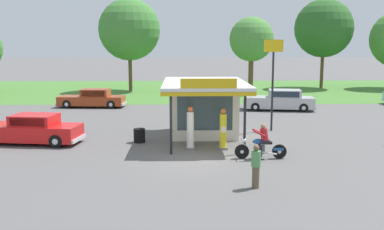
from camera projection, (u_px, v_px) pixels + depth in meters
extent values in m
plane|color=#5B5959|center=(197.00, 160.00, 19.39)|extent=(300.00, 300.00, 0.00)
cube|color=#477A33|center=(188.00, 90.00, 49.00)|extent=(120.00, 24.00, 0.01)
cube|color=silver|center=(203.00, 109.00, 24.67)|extent=(3.61, 3.60, 2.94)
cube|color=#384C56|center=(205.00, 113.00, 22.91)|extent=(2.88, 0.05, 1.88)
cube|color=silver|center=(205.00, 83.00, 23.04)|extent=(4.31, 6.91, 0.16)
cube|color=gold|center=(205.00, 87.00, 23.07)|extent=(4.31, 6.91, 0.18)
cube|color=gold|center=(209.00, 83.00, 19.62)|extent=(2.52, 0.08, 0.44)
cylinder|color=black|center=(245.00, 123.00, 20.32)|extent=(0.12, 0.12, 2.94)
cylinder|color=black|center=(171.00, 123.00, 20.24)|extent=(0.12, 0.12, 2.94)
cube|color=slate|center=(190.00, 148.00, 21.37)|extent=(0.44, 0.44, 0.10)
cylinder|color=silver|center=(190.00, 130.00, 21.23)|extent=(0.34, 0.34, 1.74)
cube|color=white|center=(190.00, 129.00, 21.04)|extent=(0.22, 0.02, 0.28)
sphere|color=orange|center=(190.00, 109.00, 21.07)|extent=(0.26, 0.26, 0.26)
cube|color=slate|center=(223.00, 148.00, 21.41)|extent=(0.44, 0.44, 0.10)
cylinder|color=yellow|center=(223.00, 131.00, 21.27)|extent=(0.34, 0.34, 1.63)
cube|color=white|center=(224.00, 130.00, 21.08)|extent=(0.22, 0.02, 0.28)
sphere|color=orange|center=(223.00, 111.00, 21.12)|extent=(0.26, 0.26, 0.26)
cylinder|color=black|center=(242.00, 152.00, 19.61)|extent=(0.64, 0.11, 0.64)
cylinder|color=silver|center=(242.00, 152.00, 19.61)|extent=(0.16, 0.12, 0.16)
cylinder|color=black|center=(279.00, 152.00, 19.62)|extent=(0.64, 0.11, 0.64)
cylinder|color=silver|center=(279.00, 152.00, 19.62)|extent=(0.16, 0.12, 0.16)
ellipsoid|color=#1E4C8C|center=(259.00, 141.00, 19.54)|extent=(0.56, 0.25, 0.24)
cube|color=#59595E|center=(260.00, 149.00, 19.60)|extent=(0.44, 0.25, 0.36)
cube|color=black|center=(266.00, 143.00, 19.55)|extent=(0.49, 0.27, 0.10)
cylinder|color=silver|center=(244.00, 145.00, 19.57)|extent=(0.37, 0.08, 0.71)
cylinder|color=silver|center=(247.00, 137.00, 19.51)|extent=(0.05, 0.70, 0.04)
sphere|color=silver|center=(245.00, 141.00, 19.53)|extent=(0.16, 0.16, 0.16)
cube|color=#1E4C8C|center=(278.00, 149.00, 19.60)|extent=(0.44, 0.19, 0.12)
cylinder|color=silver|center=(269.00, 153.00, 19.48)|extent=(0.71, 0.09, 0.18)
cube|color=black|center=(265.00, 141.00, 19.54)|extent=(0.41, 0.35, 0.14)
cylinder|color=black|center=(261.00, 151.00, 19.45)|extent=(0.12, 0.23, 0.56)
cylinder|color=black|center=(260.00, 149.00, 19.76)|extent=(0.12, 0.23, 0.56)
cylinder|color=#B21E23|center=(264.00, 134.00, 19.49)|extent=(0.42, 0.33, 0.60)
sphere|color=#9E704C|center=(263.00, 126.00, 19.43)|extent=(0.22, 0.22, 0.22)
cylinder|color=#B21E23|center=(260.00, 134.00, 19.28)|extent=(0.54, 0.10, 0.31)
cylinder|color=#B21E23|center=(258.00, 132.00, 19.67)|extent=(0.54, 0.10, 0.31)
cube|color=red|center=(31.00, 132.00, 22.62)|extent=(5.22, 2.54, 0.79)
cube|color=red|center=(34.00, 120.00, 22.49)|extent=(2.36, 1.91, 0.53)
cube|color=#283847|center=(15.00, 119.00, 22.62)|extent=(0.25, 1.42, 0.43)
cube|color=#283847|center=(27.00, 122.00, 21.72)|extent=(1.81, 0.30, 0.41)
cube|color=#283847|center=(42.00, 117.00, 23.26)|extent=(1.81, 0.30, 0.41)
cube|color=silver|center=(79.00, 139.00, 22.36)|extent=(0.37, 1.74, 0.18)
cylinder|color=black|center=(9.00, 133.00, 23.70)|extent=(0.68, 0.29, 0.66)
cylinder|color=silver|center=(9.00, 133.00, 23.70)|extent=(0.33, 0.26, 0.30)
cylinder|color=black|center=(56.00, 141.00, 21.62)|extent=(0.68, 0.29, 0.66)
cylinder|color=silver|center=(56.00, 141.00, 21.62)|extent=(0.33, 0.26, 0.30)
cylinder|color=black|center=(70.00, 134.00, 23.29)|extent=(0.68, 0.29, 0.66)
cylinder|color=silver|center=(70.00, 134.00, 23.29)|extent=(0.33, 0.26, 0.30)
cube|color=#993819|center=(92.00, 100.00, 35.58)|extent=(5.32, 2.19, 0.71)
cube|color=#993819|center=(96.00, 93.00, 35.46)|extent=(2.26, 1.75, 0.58)
cube|color=#283847|center=(83.00, 92.00, 35.51)|extent=(0.14, 1.42, 0.46)
cube|color=#283847|center=(93.00, 94.00, 34.69)|extent=(1.83, 0.16, 0.44)
cube|color=#283847|center=(98.00, 92.00, 36.24)|extent=(1.83, 0.16, 0.44)
cube|color=silver|center=(60.00, 103.00, 35.75)|extent=(0.24, 1.73, 0.18)
cube|color=silver|center=(124.00, 104.00, 35.50)|extent=(0.24, 1.73, 0.18)
sphere|color=white|center=(57.00, 101.00, 35.13)|extent=(0.18, 0.18, 0.18)
sphere|color=white|center=(62.00, 99.00, 36.28)|extent=(0.18, 0.18, 0.18)
cylinder|color=black|center=(67.00, 104.00, 34.86)|extent=(0.67, 0.25, 0.66)
cylinder|color=silver|center=(67.00, 104.00, 34.86)|extent=(0.31, 0.24, 0.30)
cylinder|color=black|center=(73.00, 102.00, 36.54)|extent=(0.67, 0.25, 0.66)
cylinder|color=silver|center=(73.00, 102.00, 36.54)|extent=(0.31, 0.24, 0.30)
cylinder|color=black|center=(111.00, 105.00, 34.69)|extent=(0.67, 0.25, 0.66)
cylinder|color=silver|center=(111.00, 105.00, 34.69)|extent=(0.31, 0.24, 0.30)
cylinder|color=black|center=(116.00, 102.00, 36.37)|extent=(0.67, 0.25, 0.66)
cylinder|color=silver|center=(116.00, 102.00, 36.37)|extent=(0.31, 0.24, 0.30)
cube|color=#B7B7BC|center=(279.00, 102.00, 33.95)|extent=(5.49, 2.63, 0.84)
cube|color=#B7B7BC|center=(285.00, 93.00, 33.78)|extent=(2.60, 1.98, 0.56)
cube|color=#283847|center=(269.00, 93.00, 33.93)|extent=(0.26, 1.45, 0.45)
cube|color=#283847|center=(286.00, 95.00, 32.99)|extent=(2.01, 0.33, 0.43)
cube|color=#283847|center=(284.00, 92.00, 34.58)|extent=(2.01, 0.33, 0.43)
cube|color=silver|center=(244.00, 106.00, 34.33)|extent=(0.38, 1.77, 0.18)
cube|color=silver|center=(314.00, 107.00, 33.67)|extent=(0.38, 1.77, 0.18)
sphere|color=white|center=(244.00, 102.00, 33.69)|extent=(0.18, 0.18, 0.18)
sphere|color=white|center=(244.00, 100.00, 34.86)|extent=(0.18, 0.18, 0.18)
cylinder|color=black|center=(255.00, 107.00, 33.36)|extent=(0.68, 0.30, 0.66)
cylinder|color=silver|center=(255.00, 107.00, 33.36)|extent=(0.33, 0.26, 0.30)
cylinder|color=black|center=(255.00, 104.00, 35.08)|extent=(0.68, 0.30, 0.66)
cylinder|color=silver|center=(255.00, 104.00, 35.08)|extent=(0.33, 0.26, 0.30)
cylinder|color=black|center=(304.00, 108.00, 32.92)|extent=(0.68, 0.30, 0.66)
cylinder|color=silver|center=(304.00, 108.00, 32.92)|extent=(0.33, 0.26, 0.30)
cylinder|color=black|center=(301.00, 105.00, 34.63)|extent=(0.68, 0.30, 0.66)
cylinder|color=silver|center=(301.00, 105.00, 34.63)|extent=(0.33, 0.26, 0.30)
cylinder|color=brown|center=(256.00, 177.00, 15.59)|extent=(0.26, 0.26, 0.79)
cylinder|color=#4C8C4C|center=(256.00, 159.00, 15.48)|extent=(0.34, 0.34, 0.56)
sphere|color=brown|center=(256.00, 148.00, 15.42)|extent=(0.21, 0.21, 0.21)
cylinder|color=brown|center=(251.00, 75.00, 45.36)|extent=(0.51, 0.51, 3.84)
sphere|color=#4C893D|center=(251.00, 39.00, 44.78)|extent=(4.52, 4.52, 4.52)
sphere|color=#4C893D|center=(256.00, 44.00, 44.18)|extent=(2.53, 2.53, 2.53)
cylinder|color=brown|center=(130.00, 72.00, 47.49)|extent=(0.39, 0.39, 4.11)
sphere|color=#427F38|center=(129.00, 30.00, 46.77)|extent=(6.55, 6.55, 6.55)
cylinder|color=brown|center=(322.00, 69.00, 50.69)|extent=(0.37, 0.37, 4.33)
sphere|color=#2D6028|center=(324.00, 28.00, 49.95)|extent=(6.59, 6.59, 6.59)
cylinder|color=black|center=(272.00, 92.00, 25.62)|extent=(0.12, 0.12, 4.60)
cube|color=gold|center=(274.00, 46.00, 25.20)|extent=(1.10, 0.08, 0.70)
cylinder|color=black|center=(140.00, 141.00, 22.88)|extent=(0.60, 0.60, 0.18)
cylinder|color=black|center=(139.00, 137.00, 22.85)|extent=(0.60, 0.60, 0.18)
cylinder|color=black|center=(139.00, 134.00, 22.83)|extent=(0.60, 0.60, 0.18)
cylinder|color=black|center=(139.00, 130.00, 22.80)|extent=(0.60, 0.60, 0.18)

